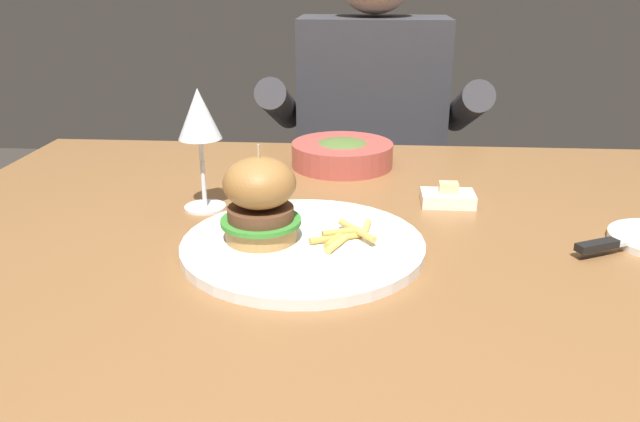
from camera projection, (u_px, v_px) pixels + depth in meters
name	position (u px, v px, depth m)	size (l,w,h in m)	color
dining_table	(376.00, 278.00, 0.91)	(1.38, 0.91, 0.74)	brown
main_plate	(303.00, 245.00, 0.81)	(0.32, 0.32, 0.01)	white
burger_sandwich	(260.00, 199.00, 0.79)	(0.10, 0.10, 0.13)	#B78447
fries_pile	(345.00, 235.00, 0.80)	(0.09, 0.10, 0.02)	#EABC5B
wine_glass	(199.00, 119.00, 0.91)	(0.06, 0.06, 0.18)	silver
table_knife	(633.00, 239.00, 0.81)	(0.21, 0.11, 0.01)	silver
butter_dish	(448.00, 197.00, 0.97)	(0.08, 0.05, 0.04)	white
soup_bowl	(342.00, 153.00, 1.16)	(0.19, 0.19, 0.05)	#B24C42
diner_person	(370.00, 183.00, 1.63)	(0.51, 0.36, 1.18)	#282833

